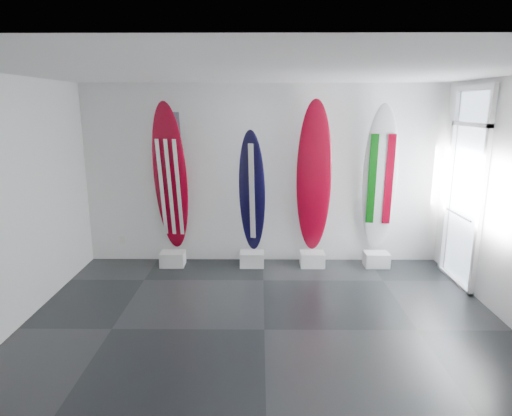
{
  "coord_description": "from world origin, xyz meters",
  "views": [
    {
      "loc": [
        -0.06,
        -4.86,
        2.64
      ],
      "look_at": [
        -0.11,
        1.4,
        1.19
      ],
      "focal_mm": 30.97,
      "sensor_mm": 36.0,
      "label": 1
    }
  ],
  "objects_px": {
    "surfboard_usa": "(170,178)",
    "surfboard_italy": "(380,180)",
    "surfboard_swiss": "(314,177)",
    "surfboard_navy": "(252,192)"
  },
  "relations": [
    {
      "from": "surfboard_navy",
      "to": "surfboard_usa",
      "type": "bearing_deg",
      "value": -160.13
    },
    {
      "from": "surfboard_usa",
      "to": "surfboard_italy",
      "type": "distance_m",
      "value": 3.43
    },
    {
      "from": "surfboard_usa",
      "to": "surfboard_italy",
      "type": "height_order",
      "value": "surfboard_usa"
    },
    {
      "from": "surfboard_usa",
      "to": "surfboard_navy",
      "type": "relative_size",
      "value": 1.23
    },
    {
      "from": "surfboard_navy",
      "to": "surfboard_italy",
      "type": "distance_m",
      "value": 2.1
    },
    {
      "from": "surfboard_usa",
      "to": "surfboard_swiss",
      "type": "relative_size",
      "value": 1.0
    },
    {
      "from": "surfboard_navy",
      "to": "surfboard_swiss",
      "type": "relative_size",
      "value": 0.81
    },
    {
      "from": "surfboard_navy",
      "to": "surfboard_italy",
      "type": "bearing_deg",
      "value": 19.87
    },
    {
      "from": "surfboard_swiss",
      "to": "surfboard_italy",
      "type": "height_order",
      "value": "surfboard_swiss"
    },
    {
      "from": "surfboard_navy",
      "to": "surfboard_italy",
      "type": "height_order",
      "value": "surfboard_italy"
    }
  ]
}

